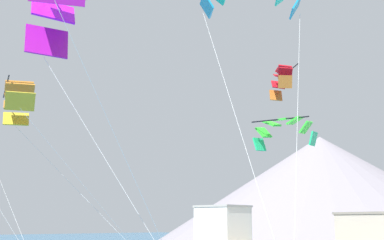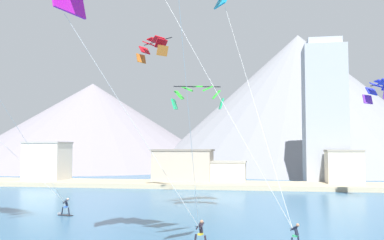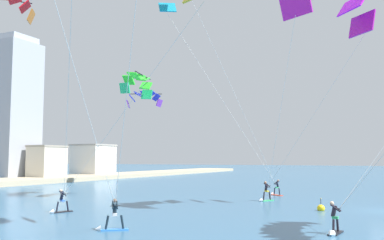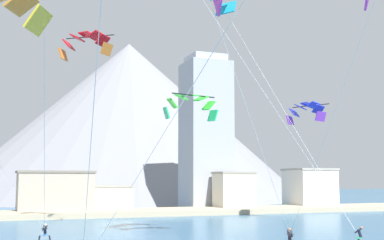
# 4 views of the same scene
# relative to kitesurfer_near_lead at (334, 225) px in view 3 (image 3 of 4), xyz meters

# --- Properties ---
(kitesurfer_near_lead) EXTENTS (1.77, 0.60, 1.68)m
(kitesurfer_near_lead) POSITION_rel_kitesurfer_near_lead_xyz_m (0.00, 0.00, 0.00)
(kitesurfer_near_lead) COLOR black
(kitesurfer_near_lead) RESTS_ON ground
(kitesurfer_near_trail) EXTENTS (1.75, 1.08, 1.80)m
(kitesurfer_near_trail) POSITION_rel_kitesurfer_near_lead_xyz_m (14.62, 7.94, 0.09)
(kitesurfer_near_trail) COLOR #33B266
(kitesurfer_near_trail) RESTS_ON ground
(kitesurfer_mid_center) EXTENTS (1.34, 1.64, 1.68)m
(kitesurfer_mid_center) POSITION_rel_kitesurfer_near_lead_xyz_m (20.84, 8.71, 0.00)
(kitesurfer_mid_center) COLOR #E54C33
(kitesurfer_mid_center) RESTS_ON ground
(kitesurfer_far_left) EXTENTS (1.78, 0.87, 1.67)m
(kitesurfer_far_left) POSITION_rel_kitesurfer_near_lead_xyz_m (0.39, 18.47, 0.01)
(kitesurfer_far_left) COLOR black
(kitesurfer_far_left) RESTS_ON ground
(kitesurfer_far_right) EXTENTS (1.42, 1.60, 1.70)m
(kitesurfer_far_right) POSITION_rel_kitesurfer_near_lead_xyz_m (-4.03, 10.71, 0.03)
(kitesurfer_far_right) COLOR #337FDB
(kitesurfer_far_right) RESTS_ON ground
(parafoil_kite_distant_high_outer) EXTENTS (3.27, 5.61, 2.55)m
(parafoil_kite_distant_high_outer) POSITION_rel_kitesurfer_near_lead_xyz_m (32.03, 32.00, 12.57)
(parafoil_kite_distant_high_outer) COLOR purple
(parafoil_kite_distant_low_drift) EXTENTS (5.00, 2.04, 2.31)m
(parafoil_kite_distant_low_drift) POSITION_rel_kitesurfer_near_lead_xyz_m (12.74, 20.30, 10.88)
(parafoil_kite_distant_low_drift) COLOR #1EBE6E
(parafoil_kite_distant_mid_solo) EXTENTS (5.31, 5.23, 2.68)m
(parafoil_kite_distant_mid_solo) POSITION_rel_kitesurfer_near_lead_xyz_m (5.44, 31.39, 18.33)
(parafoil_kite_distant_mid_solo) COLOR #B86422
(race_marker_buoy) EXTENTS (0.56, 0.56, 1.02)m
(race_marker_buoy) POSITION_rel_kitesurfer_near_lead_xyz_m (9.66, 2.29, -0.31)
(race_marker_buoy) COLOR yellow
(race_marker_buoy) RESTS_ON ground
(shore_building_promenade_mid) EXTENTS (5.56, 4.35, 5.95)m
(shore_building_promenade_mid) POSITION_rel_kitesurfer_near_lead_xyz_m (31.30, 50.84, 2.52)
(shore_building_promenade_mid) COLOR beige
(shore_building_promenade_mid) RESTS_ON ground
(shore_building_old_town) EXTENTS (7.02, 6.82, 6.60)m
(shore_building_old_town) POSITION_rel_kitesurfer_near_lead_xyz_m (46.33, 53.36, 2.85)
(shore_building_old_town) COLOR silver
(shore_building_old_town) RESTS_ON ground
(highrise_tower) EXTENTS (7.00, 7.00, 24.97)m
(highrise_tower) POSITION_rel_kitesurfer_near_lead_xyz_m (29.36, 57.14, 11.81)
(highrise_tower) COLOR #999EA8
(highrise_tower) RESTS_ON ground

